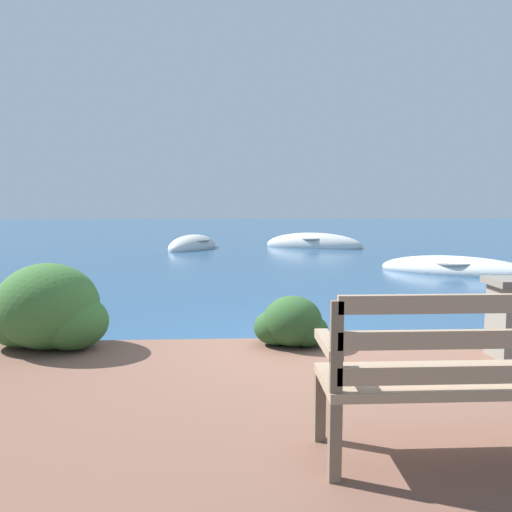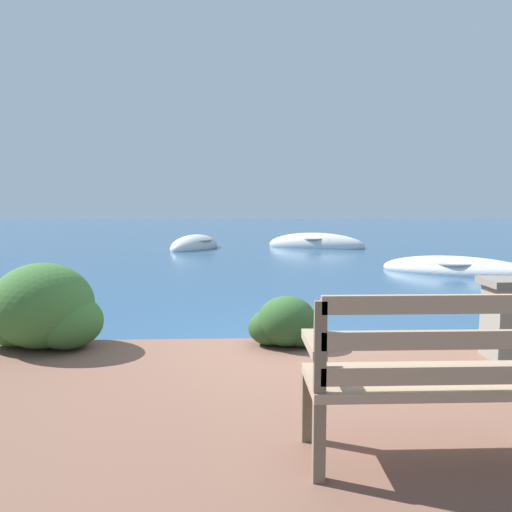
{
  "view_description": "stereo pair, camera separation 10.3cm",
  "coord_description": "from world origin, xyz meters",
  "px_view_note": "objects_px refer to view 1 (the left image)",
  "views": [
    {
      "loc": [
        -0.81,
        -4.87,
        1.59
      ],
      "look_at": [
        -0.36,
        4.95,
        0.5
      ],
      "focal_mm": 35.0,
      "sensor_mm": 36.0,
      "label": 1
    },
    {
      "loc": [
        -0.7,
        -4.87,
        1.59
      ],
      "look_at": [
        -0.36,
        4.95,
        0.5
      ],
      "focal_mm": 35.0,
      "sensor_mm": 36.0,
      "label": 2
    }
  ],
  "objects_px": {
    "rowboat_mid": "(192,247)",
    "rowboat_far": "(313,245)",
    "park_bench": "(449,373)",
    "rowboat_nearest": "(455,270)"
  },
  "relations": [
    {
      "from": "rowboat_far",
      "to": "rowboat_mid",
      "type": "bearing_deg",
      "value": -151.43
    },
    {
      "from": "rowboat_nearest",
      "to": "rowboat_far",
      "type": "distance_m",
      "value": 6.59
    },
    {
      "from": "rowboat_mid",
      "to": "rowboat_far",
      "type": "xyz_separation_m",
      "value": [
        4.13,
        0.39,
        0.0
      ]
    },
    {
      "from": "rowboat_nearest",
      "to": "rowboat_mid",
      "type": "xyz_separation_m",
      "value": [
        -6.32,
        5.83,
        0.02
      ]
    },
    {
      "from": "rowboat_nearest",
      "to": "rowboat_far",
      "type": "bearing_deg",
      "value": 141.23
    },
    {
      "from": "park_bench",
      "to": "rowboat_nearest",
      "type": "distance_m",
      "value": 9.23
    },
    {
      "from": "rowboat_far",
      "to": "rowboat_nearest",
      "type": "bearing_deg",
      "value": -47.42
    },
    {
      "from": "rowboat_nearest",
      "to": "park_bench",
      "type": "bearing_deg",
      "value": -82.79
    },
    {
      "from": "park_bench",
      "to": "rowboat_mid",
      "type": "distance_m",
      "value": 14.42
    },
    {
      "from": "rowboat_mid",
      "to": "rowboat_far",
      "type": "relative_size",
      "value": 0.75
    }
  ]
}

